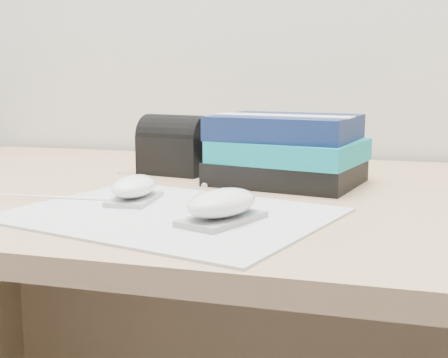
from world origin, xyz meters
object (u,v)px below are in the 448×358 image
(mouse_front, at_px, (222,206))
(book_stack, at_px, (287,150))
(desk, at_px, (307,324))
(mouse_rear, at_px, (134,188))
(pouch, at_px, (175,145))

(mouse_front, distance_m, book_stack, 0.30)
(book_stack, bearing_deg, desk, -16.78)
(mouse_rear, xyz_separation_m, book_stack, (0.17, 0.22, 0.03))
(desk, xyz_separation_m, pouch, (-0.25, 0.06, 0.29))
(mouse_front, distance_m, pouch, 0.39)
(desk, bearing_deg, mouse_front, -102.33)
(desk, relative_size, pouch, 12.28)
(desk, height_order, pouch, pouch)
(desk, xyz_separation_m, mouse_front, (-0.06, -0.29, 0.26))
(mouse_rear, bearing_deg, mouse_front, -29.05)
(mouse_rear, xyz_separation_m, mouse_front, (0.15, -0.08, 0.00))
(mouse_rear, relative_size, book_stack, 0.40)
(mouse_front, height_order, pouch, pouch)
(book_stack, distance_m, pouch, 0.21)
(mouse_rear, height_order, pouch, pouch)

